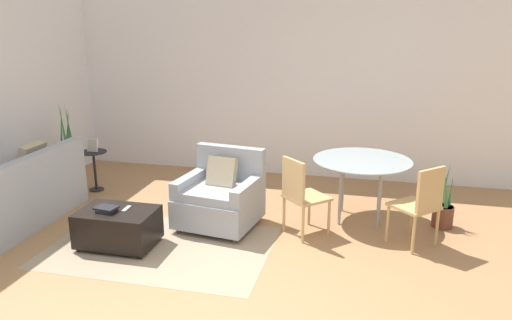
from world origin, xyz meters
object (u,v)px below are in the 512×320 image
potted_plant (70,168)px  tv_remote_primary (127,208)px  ottoman (118,226)px  couch (7,204)px  side_table (94,163)px  dining_table (362,166)px  armchair (220,197)px  dining_chair_near_right (421,201)px  potted_plant_small (443,211)px  dining_chair_near_left (301,192)px  picture_frame (93,145)px  book_stack (107,209)px

potted_plant → tv_remote_primary: bearing=-42.3°
potted_plant → ottoman: bearing=-44.8°
couch → side_table: size_ratio=3.66×
dining_table → armchair: bearing=-160.6°
couch → armchair: size_ratio=2.15×
dining_chair_near_right → potted_plant_small: size_ratio=1.17×
ottoman → dining_table: size_ratio=0.69×
dining_chair_near_left → tv_remote_primary: bearing=-159.8°
dining_chair_near_left → side_table: bearing=164.5°
armchair → dining_chair_near_left: size_ratio=1.08×
picture_frame → couch: bearing=-101.3°
book_stack → dining_table: bearing=28.6°
tv_remote_primary → armchair: bearing=41.8°
couch → ottoman: 1.48m
dining_table → dining_chair_near_left: size_ratio=1.29×
potted_plant → picture_frame: (0.43, -0.05, 0.37)m
armchair → tv_remote_primary: armchair is taller
picture_frame → tv_remote_primary: bearing=-49.6°
dining_chair_near_left → dining_chair_near_right: bearing=0.0°
potted_plant_small → tv_remote_primary: bearing=-159.2°
tv_remote_primary → picture_frame: bearing=130.4°
dining_chair_near_right → potted_plant_small: (0.32, 0.62, -0.32)m
potted_plant_small → armchair: bearing=-167.9°
ottoman → couch: bearing=174.6°
couch → potted_plant_small: bearing=13.7°
dining_table → dining_chair_near_left: 0.91m
ottoman → tv_remote_primary: bearing=38.3°
book_stack → ottoman: bearing=31.1°
dining_table → side_table: bearing=176.7°
dining_table → dining_chair_near_right: size_ratio=1.29×
ottoman → tv_remote_primary: tv_remote_primary is taller
tv_remote_primary → picture_frame: (-1.27, 1.50, 0.25)m
couch → picture_frame: couch is taller
dining_table → dining_chair_near_right: dining_chair_near_right is taller
potted_plant_small → dining_table: bearing=179.2°
picture_frame → potted_plant_small: (4.63, -0.22, -0.46)m
armchair → book_stack: size_ratio=4.00×
picture_frame → dining_chair_near_left: size_ratio=0.20×
picture_frame → dining_chair_near_right: bearing=-11.1°
couch → dining_table: size_ratio=1.80×
side_table → potted_plant_small: size_ratio=0.74×
couch → potted_plant_small: couch is taller
couch → book_stack: couch is taller
picture_frame → dining_chair_near_left: bearing=-15.5°
armchair → ottoman: 1.20m
tv_remote_primary → dining_chair_near_left: size_ratio=0.18×
dining_table → potted_plant: bearing=176.4°
side_table → book_stack: bearing=-55.6°
couch → potted_plant: size_ratio=1.67×
armchair → ottoman: bearing=-138.5°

